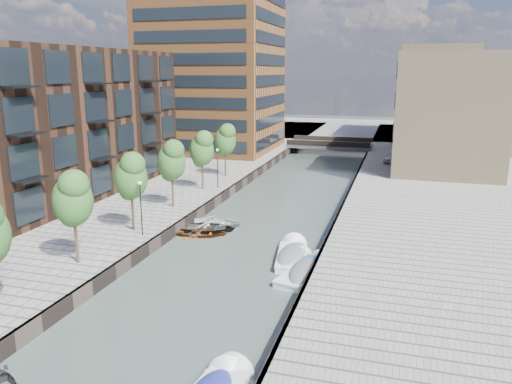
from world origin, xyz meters
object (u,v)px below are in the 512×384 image
at_px(sloop_3, 212,227).
at_px(tree_2, 72,197).
at_px(sloop_4, 206,231).
at_px(bridge, 330,144).
at_px(tree_4, 171,159).
at_px(tree_5, 202,148).
at_px(sloop_2, 202,235).
at_px(tree_3, 131,175).
at_px(car, 393,157).
at_px(motorboat_3, 306,265).
at_px(motorboat_4, 292,254).
at_px(motorboat_1, 307,272).
at_px(tree_6, 225,139).

bearing_deg(sloop_3, tree_2, 150.10).
xyz_separation_m(tree_2, sloop_4, (4.34, 11.01, -5.31)).
distance_m(bridge, tree_4, 41.08).
bearing_deg(tree_5, sloop_2, -68.02).
relative_size(tree_2, sloop_2, 1.46).
relative_size(tree_3, car, 1.45).
relative_size(bridge, motorboat_3, 2.74).
distance_m(tree_2, motorboat_4, 15.25).
distance_m(tree_3, motorboat_1, 15.15).
bearing_deg(tree_5, sloop_4, -66.50).
bearing_deg(motorboat_1, sloop_2, 149.83).
height_order(tree_3, sloop_2, tree_3).
relative_size(bridge, tree_6, 2.18).
bearing_deg(bridge, sloop_3, -95.63).
distance_m(tree_5, sloop_2, 13.00).
height_order(motorboat_3, motorboat_4, motorboat_4).
bearing_deg(sloop_4, car, -35.00).
bearing_deg(sloop_4, tree_4, 44.81).
distance_m(motorboat_3, motorboat_4, 2.00).
xyz_separation_m(tree_4, motorboat_1, (14.03, -9.58, -5.09)).
bearing_deg(motorboat_4, motorboat_1, -60.27).
relative_size(sloop_4, motorboat_4, 0.84).
xyz_separation_m(tree_6, sloop_4, (4.34, -16.99, -5.31)).
relative_size(tree_4, car, 1.45).
height_order(bridge, sloop_3, bridge).
bearing_deg(tree_2, motorboat_1, 17.50).
xyz_separation_m(sloop_4, car, (14.20, 31.39, 1.70)).
xyz_separation_m(bridge, tree_4, (-8.50, -40.00, 3.92)).
distance_m(tree_3, car, 40.12).
bearing_deg(tree_4, motorboat_4, -28.73).
bearing_deg(sloop_4, sloop_2, 174.88).
relative_size(tree_2, motorboat_4, 1.01).
relative_size(sloop_4, motorboat_1, 0.87).
distance_m(tree_6, sloop_3, 17.11).
xyz_separation_m(tree_5, car, (18.54, 21.40, -3.61)).
bearing_deg(motorboat_4, tree_4, 151.27).
height_order(sloop_2, motorboat_3, motorboat_3).
bearing_deg(sloop_3, tree_6, 5.35).
bearing_deg(tree_4, motorboat_3, -31.30).
bearing_deg(car, sloop_4, -97.04).
distance_m(tree_6, sloop_2, 19.28).
relative_size(tree_5, car, 1.45).
relative_size(bridge, tree_2, 2.18).
xyz_separation_m(tree_6, sloop_2, (4.44, -18.00, -5.31)).
distance_m(sloop_2, motorboat_4, 8.52).
bearing_deg(motorboat_3, tree_6, 121.60).
relative_size(sloop_3, motorboat_3, 1.08).
bearing_deg(sloop_3, sloop_2, 170.86).
height_order(tree_2, tree_3, same).
relative_size(bridge, sloop_2, 3.20).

